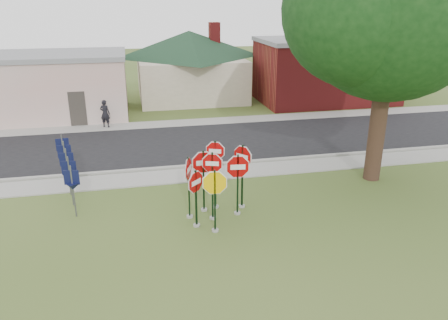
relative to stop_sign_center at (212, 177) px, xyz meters
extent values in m
plane|color=#3F5520|center=(0.12, -1.24, -1.65)|extent=(120.00, 120.00, 0.00)
cube|color=gray|center=(0.12, 4.26, -1.62)|extent=(60.00, 1.60, 0.06)
cube|color=black|center=(0.12, 8.76, -1.63)|extent=(60.00, 7.00, 0.04)
cube|color=gray|center=(0.12, 13.06, -1.62)|extent=(60.00, 1.60, 0.06)
cube|color=gray|center=(0.12, 5.26, -1.58)|extent=(60.00, 0.20, 0.14)
cylinder|color=gray|center=(0.00, 0.00, -1.61)|extent=(0.24, 0.24, 0.08)
cube|color=black|center=(0.00, 0.00, -0.36)|extent=(0.07, 0.07, 2.57)
cylinder|color=white|center=(0.00, 0.00, 0.52)|extent=(0.95, 0.35, 1.01)
cylinder|color=#940606|center=(0.00, 0.00, 0.52)|extent=(0.89, 0.33, 0.93)
cube|color=white|center=(0.00, 0.00, 0.52)|extent=(0.44, 0.16, 0.16)
cylinder|color=gray|center=(-0.09, -0.90, -1.61)|extent=(0.24, 0.24, 0.08)
cube|color=black|center=(-0.09, -0.90, -0.51)|extent=(0.07, 0.06, 2.27)
cylinder|color=white|center=(-0.09, -0.90, 0.16)|extent=(1.15, 0.17, 1.16)
cylinder|color=#E3B302|center=(-0.09, -0.90, 0.16)|extent=(1.06, 0.17, 1.07)
cylinder|color=gray|center=(-0.66, -0.41, -1.61)|extent=(0.24, 0.24, 0.08)
cube|color=black|center=(-0.66, -0.41, -0.59)|extent=(0.08, 0.08, 2.12)
cylinder|color=white|center=(-0.66, -0.41, 0.04)|extent=(0.78, 0.74, 1.06)
cylinder|color=#940606|center=(-0.66, -0.41, 0.04)|extent=(0.73, 0.69, 0.98)
cube|color=white|center=(-0.66, -0.41, 0.04)|extent=(0.36, 0.34, 0.17)
cylinder|color=gray|center=(0.96, 0.19, -1.61)|extent=(0.24, 0.24, 0.08)
cube|color=black|center=(0.96, 0.19, -0.47)|extent=(0.06, 0.06, 2.35)
cylinder|color=white|center=(0.96, 0.19, 0.24)|extent=(1.17, 0.14, 1.18)
cylinder|color=#940606|center=(0.96, 0.19, 0.24)|extent=(1.08, 0.14, 1.09)
cube|color=white|center=(0.96, 0.19, 0.24)|extent=(0.54, 0.07, 0.19)
cylinder|color=gray|center=(0.28, 0.88, -1.61)|extent=(0.24, 0.24, 0.08)
cube|color=black|center=(0.28, 0.88, -0.30)|extent=(0.08, 0.07, 2.70)
cylinder|color=white|center=(0.28, 0.88, 0.65)|extent=(0.90, 0.41, 0.98)
cylinder|color=#940606|center=(0.28, 0.88, 0.65)|extent=(0.84, 0.39, 0.91)
cube|color=white|center=(0.28, 0.88, 0.65)|extent=(0.42, 0.19, 0.16)
cylinder|color=gray|center=(-0.20, 0.72, -1.61)|extent=(0.24, 0.24, 0.08)
cube|color=black|center=(-0.20, 0.72, -0.45)|extent=(0.06, 0.05, 2.41)
cylinder|color=white|center=(-0.20, 0.72, 0.30)|extent=(1.16, 0.10, 1.16)
cylinder|color=#940606|center=(-0.20, 0.72, 0.30)|extent=(1.08, 0.09, 1.08)
cube|color=white|center=(-0.20, 0.72, 0.30)|extent=(0.54, 0.05, 0.19)
cylinder|color=gray|center=(1.27, 0.71, -1.61)|extent=(0.24, 0.24, 0.08)
cube|color=black|center=(1.27, 0.71, -0.39)|extent=(0.08, 0.08, 2.52)
cylinder|color=white|center=(1.27, 0.71, 0.42)|extent=(0.70, 0.91, 1.13)
cylinder|color=#940606|center=(1.27, 0.71, 0.42)|extent=(0.66, 0.84, 1.05)
cube|color=white|center=(1.27, 0.71, 0.42)|extent=(0.33, 0.42, 0.18)
cylinder|color=gray|center=(-0.80, 0.30, -1.61)|extent=(0.24, 0.24, 0.08)
cube|color=black|center=(-0.80, 0.30, -0.47)|extent=(0.07, 0.07, 2.35)
cylinder|color=white|center=(-0.80, 0.30, 0.26)|extent=(0.41, 1.05, 1.12)
cylinder|color=#940606|center=(-0.80, 0.30, 0.26)|extent=(0.39, 0.97, 1.04)
cube|color=white|center=(-0.80, 0.30, 0.26)|extent=(0.19, 0.48, 0.18)
cube|color=#59595E|center=(-4.88, 1.26, -0.65)|extent=(0.05, 0.05, 2.00)
cube|color=black|center=(-4.88, 1.26, -0.10)|extent=(0.55, 0.13, 0.55)
cone|color=black|center=(-4.88, 1.26, -0.45)|extent=(0.65, 0.65, 0.25)
cube|color=#59595E|center=(-5.08, 2.26, -0.65)|extent=(0.05, 0.05, 2.00)
cube|color=black|center=(-5.08, 2.26, -0.10)|extent=(0.55, 0.09, 0.55)
cone|color=black|center=(-5.08, 2.26, -0.45)|extent=(0.62, 0.62, 0.25)
cube|color=#59595E|center=(-5.28, 3.26, -0.65)|extent=(0.05, 0.05, 2.00)
cube|color=black|center=(-5.28, 3.26, -0.10)|extent=(0.55, 0.05, 0.55)
cone|color=black|center=(-5.28, 3.26, -0.45)|extent=(0.58, 0.58, 0.25)
cube|color=#59595E|center=(-5.48, 4.26, -0.65)|extent=(0.05, 0.05, 2.00)
cube|color=black|center=(-5.48, 4.26, -0.10)|extent=(0.55, 0.05, 0.55)
cone|color=black|center=(-5.48, 4.26, -0.45)|extent=(0.58, 0.58, 0.25)
cube|color=#59595E|center=(-5.68, 5.26, -0.65)|extent=(0.05, 0.05, 2.00)
cube|color=black|center=(-5.68, 5.26, -0.10)|extent=(0.55, 0.09, 0.55)
cone|color=black|center=(-5.68, 5.26, -0.45)|extent=(0.62, 0.62, 0.25)
cube|color=beige|center=(-8.88, 16.76, 0.35)|extent=(12.00, 6.00, 4.00)
cube|color=gray|center=(-8.88, 16.76, 2.40)|extent=(12.20, 6.20, 0.30)
cube|color=#332D28|center=(-5.88, 13.78, -0.55)|extent=(1.00, 0.10, 2.20)
cube|color=beige|center=(2.12, 20.76, -0.05)|extent=(8.00, 8.00, 3.20)
pyramid|color=black|center=(2.12, 20.76, 3.55)|extent=(11.60, 11.60, 2.00)
cube|color=maroon|center=(4.12, 20.76, 3.35)|extent=(0.80, 0.80, 1.60)
cube|color=maroon|center=(12.12, 17.26, 0.60)|extent=(10.00, 6.00, 4.50)
cube|color=gray|center=(12.12, 17.26, 2.95)|extent=(10.20, 6.20, 0.30)
cube|color=white|center=(10.12, 14.31, 0.95)|extent=(2.00, 0.08, 0.90)
cylinder|color=black|center=(7.62, 2.26, 1.26)|extent=(0.70, 0.70, 5.81)
sphere|color=black|center=(7.62, 2.26, 5.82)|extent=(7.84, 7.84, 7.84)
cylinder|color=black|center=(22.12, 24.76, 0.35)|extent=(0.50, 0.50, 4.00)
sphere|color=black|center=(22.12, 24.76, 3.95)|extent=(5.60, 5.60, 5.60)
imported|color=black|center=(-4.23, 13.06, -0.73)|extent=(0.73, 0.62, 1.71)
camera|label=1|loc=(-2.58, -13.92, 5.90)|focal=35.00mm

